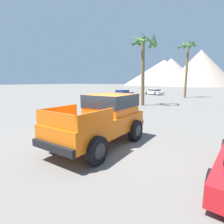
{
  "coord_description": "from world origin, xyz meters",
  "views": [
    {
      "loc": [
        3.9,
        -5.82,
        2.6
      ],
      "look_at": [
        -0.25,
        0.74,
        1.26
      ],
      "focal_mm": 28.0,
      "sensor_mm": 36.0,
      "label": 1
    }
  ],
  "objects_px": {
    "palm_tree_short": "(187,56)",
    "parked_car_white": "(154,92)",
    "parked_car_blue": "(123,93)",
    "orange_pickup_truck": "(104,117)",
    "palm_tree_leaning": "(144,52)"
  },
  "relations": [
    {
      "from": "palm_tree_short",
      "to": "parked_car_white",
      "type": "bearing_deg",
      "value": 149.46
    },
    {
      "from": "parked_car_blue",
      "to": "palm_tree_short",
      "type": "relative_size",
      "value": 0.5
    },
    {
      "from": "palm_tree_short",
      "to": "parked_car_blue",
      "type": "bearing_deg",
      "value": -152.8
    },
    {
      "from": "orange_pickup_truck",
      "to": "palm_tree_short",
      "type": "height_order",
      "value": "palm_tree_short"
    },
    {
      "from": "parked_car_white",
      "to": "palm_tree_short",
      "type": "xyz_separation_m",
      "value": [
        6.56,
        -3.87,
        6.16
      ]
    },
    {
      "from": "orange_pickup_truck",
      "to": "palm_tree_short",
      "type": "distance_m",
      "value": 25.8
    },
    {
      "from": "orange_pickup_truck",
      "to": "parked_car_blue",
      "type": "height_order",
      "value": "orange_pickup_truck"
    },
    {
      "from": "orange_pickup_truck",
      "to": "parked_car_white",
      "type": "bearing_deg",
      "value": 106.27
    },
    {
      "from": "parked_car_blue",
      "to": "palm_tree_leaning",
      "type": "height_order",
      "value": "palm_tree_leaning"
    },
    {
      "from": "parked_car_white",
      "to": "palm_tree_leaning",
      "type": "relative_size",
      "value": 0.63
    },
    {
      "from": "orange_pickup_truck",
      "to": "palm_tree_leaning",
      "type": "relative_size",
      "value": 0.63
    },
    {
      "from": "parked_car_blue",
      "to": "parked_car_white",
      "type": "distance_m",
      "value": 8.97
    },
    {
      "from": "palm_tree_leaning",
      "to": "parked_car_blue",
      "type": "bearing_deg",
      "value": 130.6
    },
    {
      "from": "parked_car_white",
      "to": "palm_tree_short",
      "type": "relative_size",
      "value": 0.52
    },
    {
      "from": "parked_car_blue",
      "to": "palm_tree_leaning",
      "type": "relative_size",
      "value": 0.6
    }
  ]
}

